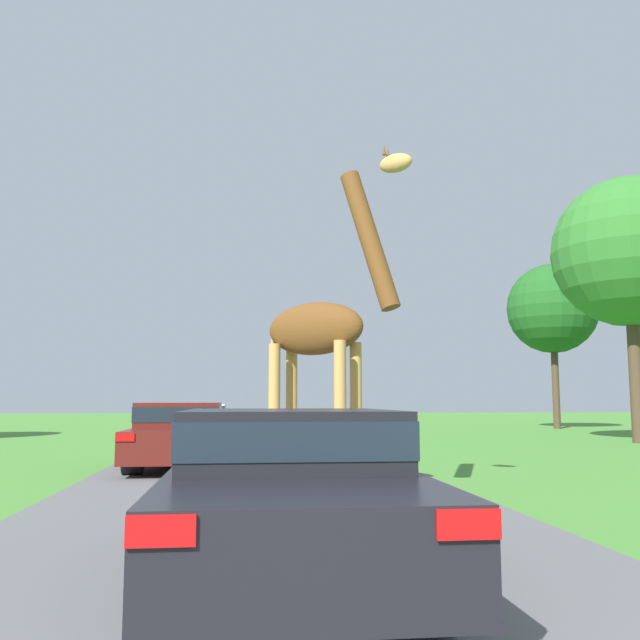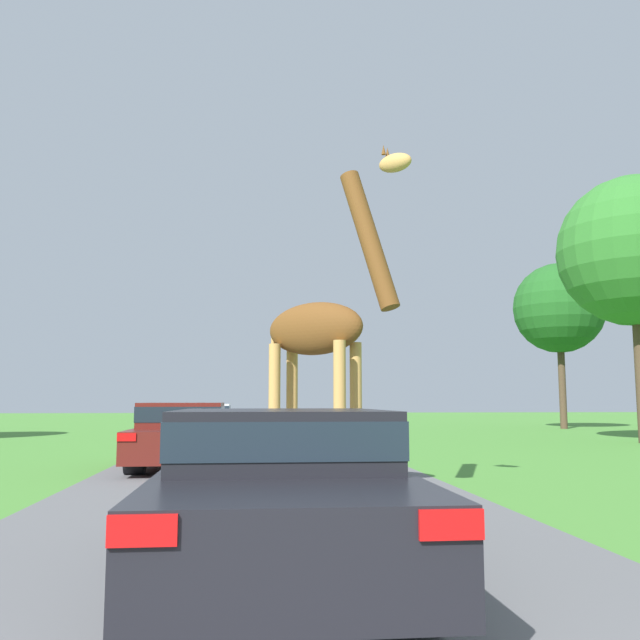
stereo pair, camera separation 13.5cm
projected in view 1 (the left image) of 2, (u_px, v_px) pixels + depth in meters
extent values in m
cube|color=#5B5B5E|center=(249.00, 432.00, 31.31)|extent=(6.50, 120.00, 0.00)
cylinder|color=tan|center=(356.00, 416.00, 10.89)|extent=(0.20, 0.20, 2.39)
cylinder|color=#2D2319|center=(357.00, 489.00, 10.76)|extent=(0.25, 0.25, 0.12)
cylinder|color=tan|center=(340.00, 417.00, 10.48)|extent=(0.20, 0.20, 2.39)
cylinder|color=#2D2319|center=(340.00, 492.00, 10.34)|extent=(0.25, 0.25, 0.12)
cylinder|color=tan|center=(292.00, 415.00, 11.57)|extent=(0.20, 0.20, 2.39)
cylinder|color=#2D2319|center=(291.00, 483.00, 11.44)|extent=(0.25, 0.25, 0.12)
cylinder|color=tan|center=(274.00, 416.00, 11.16)|extent=(0.20, 0.20, 2.39)
cylinder|color=#2D2319|center=(274.00, 486.00, 11.02)|extent=(0.25, 0.25, 0.12)
ellipsoid|color=brown|center=(315.00, 329.00, 11.20)|extent=(1.78, 1.61, 0.88)
cylinder|color=brown|center=(370.00, 240.00, 10.79)|extent=(0.99, 0.89, 2.35)
ellipsoid|color=tan|center=(396.00, 163.00, 10.68)|extent=(0.59, 0.54, 0.30)
cylinder|color=tan|center=(273.00, 370.00, 11.58)|extent=(0.07, 0.07, 1.32)
cone|color=brown|center=(388.00, 153.00, 10.85)|extent=(0.07, 0.07, 0.16)
cone|color=brown|center=(384.00, 150.00, 10.74)|extent=(0.07, 0.07, 0.16)
cube|color=black|center=(287.00, 505.00, 5.67)|extent=(1.91, 4.62, 0.65)
cube|color=black|center=(288.00, 437.00, 5.73)|extent=(1.72, 2.08, 0.46)
cube|color=#19232D|center=(288.00, 435.00, 5.74)|extent=(1.74, 2.10, 0.28)
cube|color=red|center=(161.00, 531.00, 3.32)|extent=(0.34, 0.03, 0.16)
cube|color=red|center=(469.00, 524.00, 3.50)|extent=(0.34, 0.03, 0.16)
cylinder|color=black|center=(204.00, 513.00, 6.91)|extent=(0.38, 0.61, 0.61)
cylinder|color=black|center=(351.00, 511.00, 7.09)|extent=(0.38, 0.61, 0.61)
cylinder|color=black|center=(179.00, 587.00, 4.18)|extent=(0.38, 0.61, 0.61)
cylinder|color=black|center=(420.00, 580.00, 4.36)|extent=(0.38, 0.61, 0.61)
cube|color=#561914|center=(180.00, 442.00, 14.82)|extent=(1.94, 4.61, 0.63)
cube|color=#561914|center=(180.00, 415.00, 14.89)|extent=(1.74, 2.07, 0.54)
cube|color=#19232D|center=(180.00, 414.00, 14.89)|extent=(1.76, 2.09, 0.32)
cube|color=red|center=(125.00, 437.00, 12.47)|extent=(0.35, 0.03, 0.15)
cube|color=red|center=(212.00, 437.00, 12.65)|extent=(0.35, 0.03, 0.15)
cylinder|color=black|center=(151.00, 450.00, 16.06)|extent=(0.39, 0.56, 0.56)
cylinder|color=black|center=(217.00, 450.00, 16.24)|extent=(0.39, 0.56, 0.56)
cylinder|color=black|center=(133.00, 460.00, 13.33)|extent=(0.39, 0.56, 0.56)
cylinder|color=black|center=(212.00, 459.00, 13.51)|extent=(0.39, 0.56, 0.56)
cube|color=silver|center=(200.00, 425.00, 24.43)|extent=(1.99, 3.90, 0.63)
cube|color=silver|center=(200.00, 410.00, 24.50)|extent=(1.79, 1.76, 0.43)
cube|color=#19232D|center=(200.00, 409.00, 24.50)|extent=(1.81, 1.77, 0.26)
cube|color=red|center=(171.00, 420.00, 22.43)|extent=(0.36, 0.03, 0.15)
cube|color=red|center=(221.00, 420.00, 22.62)|extent=(0.36, 0.03, 0.15)
cylinder|color=black|center=(180.00, 431.00, 25.47)|extent=(0.40, 0.63, 0.63)
cylinder|color=black|center=(223.00, 431.00, 25.65)|extent=(0.40, 0.63, 0.63)
cylinder|color=black|center=(174.00, 434.00, 23.16)|extent=(0.40, 0.63, 0.63)
cylinder|color=black|center=(221.00, 434.00, 23.34)|extent=(0.40, 0.63, 0.63)
cylinder|color=#4C3828|center=(635.00, 357.00, 23.62)|extent=(0.45, 0.45, 5.92)
sphere|color=#2D7028|center=(629.00, 252.00, 24.07)|extent=(5.35, 5.35, 5.35)
cylinder|color=#4C3828|center=(555.00, 375.00, 35.39)|extent=(0.36, 0.36, 5.59)
sphere|color=#1E561E|center=(553.00, 308.00, 35.81)|extent=(4.74, 4.74, 4.74)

